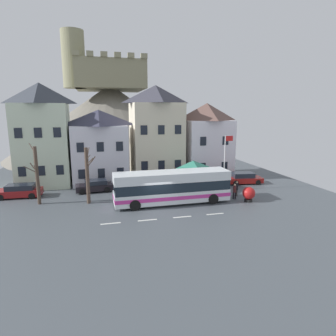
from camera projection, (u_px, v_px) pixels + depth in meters
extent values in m
cube|color=#484F55|center=(158.00, 209.00, 26.70)|extent=(40.00, 60.00, 0.06)
cube|color=silver|center=(111.00, 223.00, 23.09)|extent=(1.60, 0.20, 0.01)
cube|color=silver|center=(147.00, 220.00, 23.80)|extent=(1.60, 0.20, 0.01)
cube|color=silver|center=(182.00, 217.00, 24.51)|extent=(1.60, 0.20, 0.01)
cube|color=silver|center=(215.00, 214.00, 25.22)|extent=(1.60, 0.20, 0.01)
cube|color=beige|center=(43.00, 145.00, 34.11)|extent=(5.90, 5.25, 9.71)
pyramid|color=#32373F|center=(39.00, 93.00, 32.94)|extent=(5.90, 5.25, 2.34)
cube|color=black|center=(22.00, 172.00, 31.61)|extent=(0.80, 0.06, 1.10)
cube|color=black|center=(41.00, 171.00, 32.08)|extent=(0.80, 0.06, 1.10)
cube|color=black|center=(60.00, 170.00, 32.54)|extent=(0.80, 0.06, 1.10)
cube|color=black|center=(18.00, 133.00, 30.79)|extent=(0.80, 0.06, 1.10)
cube|color=black|center=(38.00, 133.00, 31.26)|extent=(0.80, 0.06, 1.10)
cube|color=black|center=(57.00, 132.00, 31.72)|extent=(0.80, 0.06, 1.10)
cube|color=silver|center=(100.00, 154.00, 36.07)|extent=(6.61, 5.60, 7.13)
pyramid|color=#303143|center=(99.00, 118.00, 35.19)|extent=(6.61, 5.60, 1.89)
cube|color=black|center=(82.00, 174.00, 33.22)|extent=(0.80, 0.06, 1.10)
cube|color=black|center=(101.00, 173.00, 33.74)|extent=(0.80, 0.06, 1.10)
cube|color=black|center=(120.00, 172.00, 34.26)|extent=(0.80, 0.06, 1.10)
cube|color=black|center=(80.00, 147.00, 32.62)|extent=(0.80, 0.06, 1.10)
cube|color=black|center=(100.00, 147.00, 33.14)|extent=(0.80, 0.06, 1.10)
cube|color=black|center=(120.00, 146.00, 33.66)|extent=(0.80, 0.06, 1.10)
cube|color=beige|center=(156.00, 141.00, 37.85)|extent=(6.28, 6.29, 9.87)
pyramid|color=#35353F|center=(156.00, 94.00, 36.67)|extent=(6.28, 6.29, 2.22)
cube|color=black|center=(145.00, 166.00, 34.83)|extent=(0.80, 0.06, 1.10)
cube|color=black|center=(161.00, 165.00, 35.32)|extent=(0.80, 0.06, 1.10)
cube|color=black|center=(178.00, 164.00, 35.82)|extent=(0.80, 0.06, 1.10)
cube|color=black|center=(144.00, 130.00, 34.00)|extent=(0.80, 0.06, 1.10)
cube|color=black|center=(161.00, 130.00, 34.49)|extent=(0.80, 0.06, 1.10)
cube|color=black|center=(178.00, 130.00, 34.99)|extent=(0.80, 0.06, 1.10)
cube|color=white|center=(206.00, 149.00, 39.37)|extent=(6.05, 5.61, 7.65)
pyramid|color=brown|center=(207.00, 112.00, 38.41)|extent=(6.05, 5.61, 2.25)
cube|color=black|center=(203.00, 167.00, 36.70)|extent=(0.80, 0.06, 1.10)
cube|color=black|center=(224.00, 166.00, 37.42)|extent=(0.80, 0.06, 1.10)
cube|color=black|center=(203.00, 141.00, 36.06)|extent=(0.80, 0.06, 1.10)
cube|color=black|center=(225.00, 141.00, 36.77)|extent=(0.80, 0.06, 1.10)
cone|color=slate|center=(111.00, 120.00, 57.68)|extent=(40.08, 40.08, 14.04)
cube|color=gray|center=(110.00, 77.00, 56.04)|extent=(12.70, 12.70, 5.06)
cylinder|color=gray|center=(74.00, 60.00, 51.05)|extent=(4.00, 4.00, 9.81)
cube|color=gray|center=(76.00, 53.00, 48.06)|extent=(1.15, 0.70, 0.84)
cube|color=gray|center=(90.00, 54.00, 48.60)|extent=(1.15, 0.70, 0.84)
cube|color=gray|center=(104.00, 54.00, 49.15)|extent=(1.15, 0.70, 0.84)
cube|color=gray|center=(118.00, 55.00, 49.70)|extent=(1.15, 0.70, 0.84)
cube|color=gray|center=(131.00, 55.00, 50.25)|extent=(1.15, 0.70, 0.84)
cube|color=gray|center=(144.00, 56.00, 50.79)|extent=(1.15, 0.70, 0.84)
cube|color=silver|center=(172.00, 195.00, 28.03)|extent=(11.20, 2.70, 1.10)
cube|color=#BF338C|center=(172.00, 195.00, 28.02)|extent=(11.22, 2.72, 0.36)
cube|color=#19232D|center=(172.00, 185.00, 27.84)|extent=(11.10, 2.66, 0.93)
cube|color=silver|center=(172.00, 176.00, 27.66)|extent=(11.20, 2.70, 0.87)
cube|color=#19232D|center=(225.00, 182.00, 29.23)|extent=(0.08, 2.16, 0.89)
cylinder|color=black|center=(204.00, 192.00, 30.21)|extent=(1.00, 0.29, 1.00)
cylinder|color=black|center=(213.00, 199.00, 27.86)|extent=(1.00, 0.29, 1.00)
cylinder|color=black|center=(131.00, 198.00, 28.32)|extent=(1.00, 0.29, 1.00)
cylinder|color=black|center=(135.00, 205.00, 25.98)|extent=(1.00, 0.29, 1.00)
cylinder|color=#473D33|center=(175.00, 177.00, 33.83)|extent=(0.14, 0.14, 2.40)
cylinder|color=#473D33|center=(201.00, 176.00, 34.62)|extent=(0.14, 0.14, 2.40)
cylinder|color=#473D33|center=(183.00, 184.00, 30.69)|extent=(0.14, 0.14, 2.40)
cylinder|color=#473D33|center=(212.00, 182.00, 31.47)|extent=(0.14, 0.14, 2.40)
pyramid|color=#2E7B65|center=(193.00, 165.00, 32.32)|extent=(3.60, 3.60, 1.02)
cube|color=maroon|center=(244.00, 180.00, 35.78)|extent=(4.46, 2.41, 0.62)
cube|color=#1E232D|center=(243.00, 175.00, 35.63)|extent=(2.74, 1.97, 0.59)
cylinder|color=black|center=(252.00, 179.00, 36.84)|extent=(0.66, 0.28, 0.64)
cylinder|color=black|center=(258.00, 182.00, 35.09)|extent=(0.66, 0.28, 0.64)
cylinder|color=black|center=(231.00, 180.00, 36.53)|extent=(0.66, 0.28, 0.64)
cylinder|color=black|center=(236.00, 183.00, 34.77)|extent=(0.66, 0.28, 0.64)
cube|color=black|center=(94.00, 187.00, 32.21)|extent=(4.12, 2.15, 0.66)
cube|color=#1E232D|center=(96.00, 182.00, 32.16)|extent=(2.51, 1.80, 0.46)
cylinder|color=black|center=(82.00, 192.00, 31.02)|extent=(0.65, 0.25, 0.64)
cylinder|color=black|center=(82.00, 188.00, 32.64)|extent=(0.65, 0.25, 0.64)
cylinder|color=black|center=(107.00, 190.00, 31.85)|extent=(0.65, 0.25, 0.64)
cylinder|color=black|center=(105.00, 186.00, 33.47)|extent=(0.65, 0.25, 0.64)
cube|color=maroon|center=(19.00, 193.00, 30.03)|extent=(4.58, 2.11, 0.66)
cube|color=#1E232D|center=(20.00, 187.00, 29.95)|extent=(2.78, 1.79, 0.53)
cylinder|color=black|center=(0.00, 198.00, 28.91)|extent=(0.65, 0.23, 0.64)
cylinder|color=black|center=(6.00, 193.00, 30.65)|extent=(0.65, 0.23, 0.64)
cylinder|color=black|center=(32.00, 196.00, 29.47)|extent=(0.65, 0.23, 0.64)
cylinder|color=black|center=(36.00, 191.00, 31.21)|extent=(0.65, 0.23, 0.64)
cube|color=navy|center=(210.00, 182.00, 34.43)|extent=(3.95, 1.82, 0.67)
cube|color=#1E232D|center=(211.00, 177.00, 34.36)|extent=(2.38, 1.57, 0.49)
cylinder|color=black|center=(202.00, 186.00, 33.41)|extent=(0.65, 0.22, 0.64)
cylinder|color=black|center=(197.00, 183.00, 34.98)|extent=(0.65, 0.22, 0.64)
cylinder|color=black|center=(222.00, 185.00, 33.96)|extent=(0.65, 0.22, 0.64)
cylinder|color=black|center=(217.00, 181.00, 35.52)|extent=(0.65, 0.22, 0.64)
cylinder|color=#38332D|center=(205.00, 191.00, 31.14)|extent=(0.16, 0.16, 0.77)
cylinder|color=#38332D|center=(206.00, 191.00, 30.97)|extent=(0.16, 0.16, 0.77)
cylinder|color=gray|center=(205.00, 185.00, 30.93)|extent=(0.31, 0.31, 0.60)
sphere|color=#9E7A60|center=(205.00, 182.00, 30.85)|extent=(0.21, 0.21, 0.21)
cylinder|color=black|center=(233.00, 195.00, 29.44)|extent=(0.15, 0.15, 0.77)
cylinder|color=black|center=(235.00, 195.00, 29.43)|extent=(0.15, 0.15, 0.77)
cylinder|color=#512323|center=(235.00, 189.00, 29.31)|extent=(0.32, 0.32, 0.66)
sphere|color=#D1AD89|center=(235.00, 185.00, 29.22)|extent=(0.23, 0.23, 0.23)
cylinder|color=#38332D|center=(236.00, 193.00, 30.49)|extent=(0.14, 0.14, 0.73)
cylinder|color=#38332D|center=(237.00, 192.00, 30.65)|extent=(0.14, 0.14, 0.73)
cylinder|color=black|center=(237.00, 186.00, 30.44)|extent=(0.32, 0.32, 0.70)
sphere|color=#D1AD89|center=(237.00, 182.00, 30.36)|extent=(0.20, 0.20, 0.20)
cylinder|color=#38332D|center=(216.00, 191.00, 30.88)|extent=(0.12, 0.12, 0.81)
cylinder|color=#38332D|center=(215.00, 191.00, 31.06)|extent=(0.12, 0.12, 0.81)
cylinder|color=#512323|center=(216.00, 185.00, 30.85)|extent=(0.34, 0.34, 0.57)
sphere|color=tan|center=(216.00, 182.00, 30.77)|extent=(0.20, 0.20, 0.20)
cube|color=#33473D|center=(204.00, 181.00, 35.12)|extent=(1.50, 0.45, 0.08)
cube|color=#33473D|center=(203.00, 179.00, 35.29)|extent=(1.50, 0.06, 0.40)
cube|color=#2D2D33|center=(198.00, 183.00, 35.00)|extent=(0.08, 0.36, 0.45)
cube|color=#2D2D33|center=(209.00, 183.00, 35.32)|extent=(0.08, 0.36, 0.45)
cylinder|color=silver|center=(224.00, 163.00, 32.22)|extent=(0.10, 0.10, 6.24)
cube|color=red|center=(229.00, 138.00, 31.79)|extent=(0.90, 0.03, 0.56)
cylinder|color=black|center=(248.00, 200.00, 28.67)|extent=(0.75, 0.75, 0.25)
sphere|color=#B21919|center=(249.00, 193.00, 28.52)|extent=(1.25, 1.25, 1.25)
cylinder|color=#47382D|center=(87.00, 176.00, 27.65)|extent=(0.35, 0.35, 5.47)
cylinder|color=#47382D|center=(88.00, 157.00, 26.95)|extent=(0.44, 0.86, 0.58)
cylinder|color=#47382D|center=(90.00, 161.00, 26.89)|extent=(0.71, 1.22, 0.82)
cylinder|color=#47382D|center=(91.00, 162.00, 27.16)|extent=(0.93, 0.79, 1.20)
cylinder|color=#47382D|center=(88.00, 154.00, 27.77)|extent=(0.36, 1.12, 1.12)
cylinder|color=#47382D|center=(37.00, 176.00, 27.39)|extent=(0.33, 0.33, 5.62)
cylinder|color=#47382D|center=(32.00, 148.00, 27.25)|extent=(0.73, 1.02, 0.93)
cylinder|color=#47382D|center=(35.00, 169.00, 26.93)|extent=(0.14, 0.69, 0.78)
cylinder|color=#47382D|center=(30.00, 170.00, 26.91)|extent=(1.06, 0.59, 0.81)
cylinder|color=#47382D|center=(33.00, 167.00, 27.26)|extent=(0.66, 0.31, 0.88)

